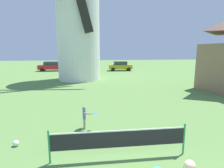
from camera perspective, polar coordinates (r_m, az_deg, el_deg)
The scene contains 7 objects.
windmill at distance 22.36m, azimuth -10.59°, elevation 19.71°, with size 10.29×5.60×15.40m.
tennis_net at distance 6.15m, azimuth 2.37°, elevation -16.80°, with size 4.46×0.06×1.10m.
player_far at distance 8.40m, azimuth -8.42°, elevation -9.79°, with size 0.66×0.46×1.05m.
stray_ball at distance 7.95m, azimuth -27.76°, elevation -16.02°, with size 0.22×0.22×0.22m, color silver.
parked_car_red at distance 32.39m, azimuth -18.14°, elevation 5.33°, with size 4.47×1.93×1.56m.
parked_car_blue at distance 31.80m, azimuth -8.85°, elevation 5.63°, with size 4.03×1.90×1.56m.
parked_car_mustard at distance 31.20m, azimuth 2.61°, elevation 5.66°, with size 3.91×2.00×1.56m.
Camera 1 is at (-1.29, -2.90, 3.51)m, focal length 29.34 mm.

